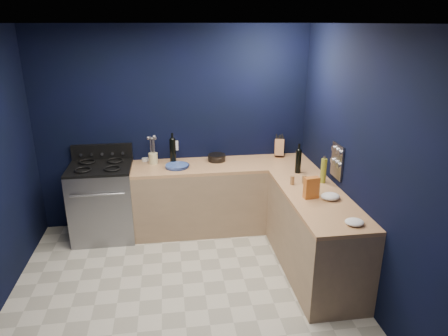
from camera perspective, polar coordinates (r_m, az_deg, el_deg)
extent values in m
cube|color=beige|center=(4.33, -5.62, -17.61)|extent=(3.50, 3.50, 0.02)
cube|color=silver|center=(3.45, -7.15, 19.56)|extent=(3.50, 3.50, 0.02)
cube|color=black|center=(5.37, -6.99, 5.45)|extent=(3.50, 0.02, 2.60)
cube|color=black|center=(4.12, 18.94, 0.07)|extent=(0.02, 3.50, 2.60)
cube|color=black|center=(2.14, -4.46, -18.14)|extent=(3.50, 0.02, 2.60)
cube|color=#9C7D5E|center=(5.39, -0.12, -4.13)|extent=(2.30, 0.63, 0.86)
cube|color=#94623B|center=(5.23, -0.12, 0.38)|extent=(2.30, 0.63, 0.04)
cube|color=#9C7D5E|center=(4.58, 12.46, -9.21)|extent=(0.63, 1.67, 0.86)
cube|color=#94623B|center=(4.39, 12.89, -4.06)|extent=(0.63, 1.67, 0.04)
cube|color=gray|center=(5.39, -16.48, -4.66)|extent=(0.76, 0.66, 0.92)
cube|color=black|center=(5.11, -16.93, -6.20)|extent=(0.59, 0.02, 0.42)
cube|color=black|center=(5.22, -16.98, 0.10)|extent=(0.76, 0.66, 0.03)
cube|color=black|center=(5.47, -16.65, 2.18)|extent=(0.76, 0.06, 0.20)
cube|color=gray|center=(4.62, 15.53, 0.93)|extent=(0.02, 0.28, 0.38)
cube|color=white|center=(5.41, -6.89, 3.14)|extent=(0.09, 0.02, 0.13)
cylinder|color=#2F3F92|center=(5.12, -6.59, 0.27)|extent=(0.34, 0.34, 0.04)
cylinder|color=white|center=(5.42, -10.93, 1.15)|extent=(0.11, 0.11, 0.04)
cylinder|color=beige|center=(5.28, -9.85, 1.34)|extent=(0.14, 0.14, 0.14)
cylinder|color=black|center=(5.23, -7.16, 2.30)|extent=(0.09, 0.09, 0.32)
cylinder|color=black|center=(5.32, -1.02, 1.45)|extent=(0.29, 0.29, 0.09)
cube|color=#94623B|center=(5.58, 7.71, 2.86)|extent=(0.18, 0.28, 0.27)
cylinder|color=black|center=(4.95, 10.33, 0.89)|extent=(0.07, 0.07, 0.28)
cylinder|color=olive|center=(4.70, 13.72, -0.37)|extent=(0.09, 0.09, 0.28)
cylinder|color=olive|center=(4.61, 9.52, -1.69)|extent=(0.06, 0.06, 0.10)
cylinder|color=olive|center=(4.66, 11.12, -1.58)|extent=(0.06, 0.06, 0.09)
cube|color=#B02618|center=(4.27, 12.10, -2.72)|extent=(0.16, 0.09, 0.23)
ellipsoid|color=white|center=(4.31, 14.63, -3.85)|extent=(0.22, 0.19, 0.07)
ellipsoid|color=white|center=(3.86, 17.75, -7.21)|extent=(0.22, 0.21, 0.05)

